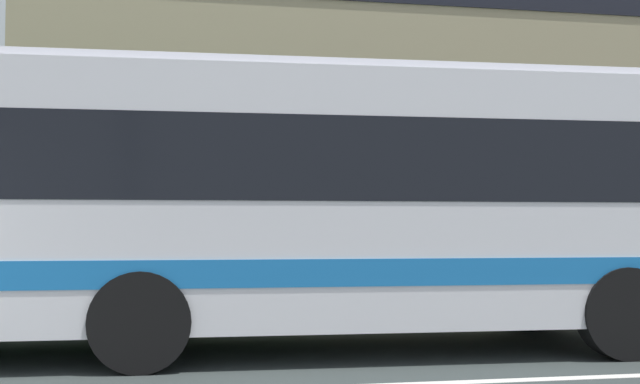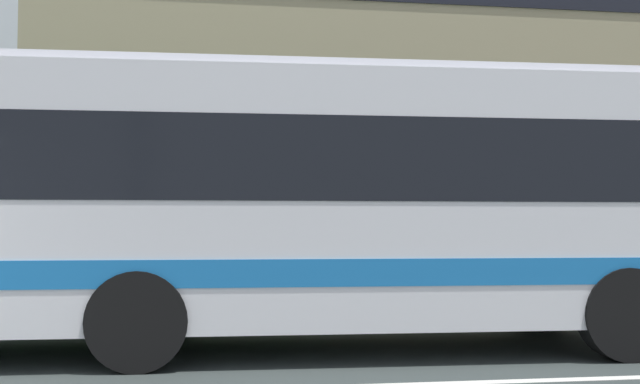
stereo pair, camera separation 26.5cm
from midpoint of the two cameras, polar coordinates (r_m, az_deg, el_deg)
name	(u,v)px [view 1 (the left image)]	position (r m, az deg, el deg)	size (l,w,h in m)	color
apartment_block_right	(475,53)	(22.59, 11.31, 10.24)	(23.40, 10.25, 12.92)	tan
transit_bus	(209,198)	(8.83, -9.20, -0.41)	(10.97, 2.90, 3.21)	silver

